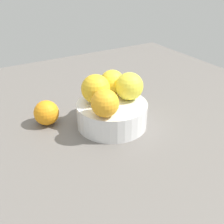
{
  "coord_description": "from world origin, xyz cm",
  "views": [
    {
      "loc": [
        29.69,
        50.24,
        35.48
      ],
      "look_at": [
        0.0,
        0.0,
        3.42
      ],
      "focal_mm": 45.17,
      "sensor_mm": 36.0,
      "label": 1
    }
  ],
  "objects_px": {
    "fruit_bowl": "(112,115)",
    "orange_in_bowl_1": "(105,103)",
    "orange_in_bowl_3": "(112,82)",
    "orange_loose_0": "(46,113)",
    "orange_in_bowl_0": "(96,89)",
    "orange_in_bowl_2": "(130,87)"
  },
  "relations": [
    {
      "from": "orange_in_bowl_2",
      "to": "fruit_bowl",
      "type": "bearing_deg",
      "value": -2.4
    },
    {
      "from": "orange_in_bowl_0",
      "to": "orange_in_bowl_2",
      "type": "distance_m",
      "value": 0.08
    },
    {
      "from": "fruit_bowl",
      "to": "orange_in_bowl_0",
      "type": "relative_size",
      "value": 2.47
    },
    {
      "from": "orange_in_bowl_0",
      "to": "orange_in_bowl_1",
      "type": "relative_size",
      "value": 1.12
    },
    {
      "from": "orange_in_bowl_1",
      "to": "orange_loose_0",
      "type": "xyz_separation_m",
      "value": [
        0.09,
        -0.13,
        -0.06
      ]
    },
    {
      "from": "orange_in_bowl_0",
      "to": "orange_in_bowl_3",
      "type": "distance_m",
      "value": 0.06
    },
    {
      "from": "orange_in_bowl_3",
      "to": "orange_in_bowl_2",
      "type": "bearing_deg",
      "value": 110.64
    },
    {
      "from": "fruit_bowl",
      "to": "orange_in_bowl_3",
      "type": "height_order",
      "value": "orange_in_bowl_3"
    },
    {
      "from": "orange_in_bowl_2",
      "to": "orange_loose_0",
      "type": "height_order",
      "value": "orange_in_bowl_2"
    },
    {
      "from": "orange_in_bowl_3",
      "to": "orange_loose_0",
      "type": "relative_size",
      "value": 1.01
    },
    {
      "from": "fruit_bowl",
      "to": "orange_in_bowl_1",
      "type": "distance_m",
      "value": 0.08
    },
    {
      "from": "orange_in_bowl_2",
      "to": "orange_loose_0",
      "type": "xyz_separation_m",
      "value": [
        0.18,
        -0.08,
        -0.06
      ]
    },
    {
      "from": "fruit_bowl",
      "to": "orange_in_bowl_1",
      "type": "xyz_separation_m",
      "value": [
        0.04,
        0.04,
        0.06
      ]
    },
    {
      "from": "fruit_bowl",
      "to": "orange_loose_0",
      "type": "distance_m",
      "value": 0.16
    },
    {
      "from": "fruit_bowl",
      "to": "orange_in_bowl_2",
      "type": "bearing_deg",
      "value": 177.6
    },
    {
      "from": "orange_in_bowl_2",
      "to": "orange_loose_0",
      "type": "relative_size",
      "value": 1.1
    },
    {
      "from": "orange_in_bowl_0",
      "to": "orange_in_bowl_3",
      "type": "relative_size",
      "value": 1.11
    },
    {
      "from": "orange_in_bowl_0",
      "to": "orange_in_bowl_1",
      "type": "distance_m",
      "value": 0.07
    },
    {
      "from": "fruit_bowl",
      "to": "orange_in_bowl_3",
      "type": "relative_size",
      "value": 2.75
    },
    {
      "from": "orange_in_bowl_0",
      "to": "orange_in_bowl_1",
      "type": "bearing_deg",
      "value": 78.61
    },
    {
      "from": "fruit_bowl",
      "to": "orange_in_bowl_2",
      "type": "relative_size",
      "value": 2.54
    },
    {
      "from": "orange_in_bowl_2",
      "to": "orange_loose_0",
      "type": "distance_m",
      "value": 0.21
    }
  ]
}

